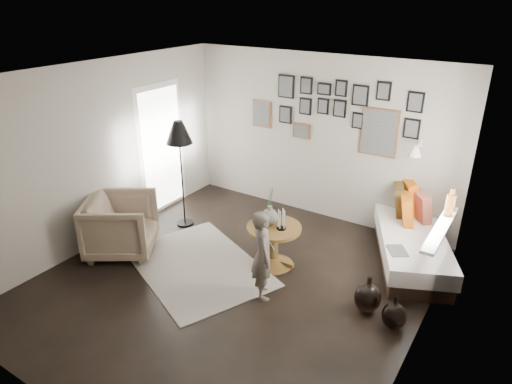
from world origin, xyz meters
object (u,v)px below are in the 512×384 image
Objects in this scene: demijohn_large at (367,298)px; magazine_basket at (101,239)px; daybed at (414,241)px; armchair at (121,225)px; child at (263,255)px; pedestal_table at (274,247)px; vase at (270,214)px; demijohn_small at (394,316)px; floor_lamp at (179,136)px.

magazine_basket is at bearing -167.78° from demijohn_large.
magazine_basket is at bearing -173.90° from daybed.
child is at bearing -118.42° from armchair.
armchair reaches higher than magazine_basket.
pedestal_table is 2.16m from armchair.
daybed reaches higher than armchair.
child reaches higher than armchair.
armchair is at bearing 56.69° from child.
vase is 0.57× the size of armchair.
magazine_basket is 4.05m from demijohn_small.
armchair is 2.23m from child.
floor_lamp is 4.03× the size of magazine_basket.
daybed is 1.56m from demijohn_small.
armchair is 0.80× the size of child.
demijohn_large is (3.21, -0.50, -1.28)m from floor_lamp.
daybed is 1.80× the size of child.
demijohn_large is (3.64, 0.79, -0.03)m from magazine_basket.
demijohn_small reaches higher than magazine_basket.
magazine_basket is at bearing -170.49° from demijohn_small.
demijohn_large is (3.40, 0.61, -0.24)m from armchair.
demijohn_small is (0.35, -0.12, -0.02)m from demijohn_large.
daybed is 4.44× the size of demijohn_large.
floor_lamp is 3.64× the size of demijohn_large.
magazine_basket is (-3.77, -2.21, -0.08)m from daybed.
pedestal_table is 0.78m from child.
magazine_basket is at bearing -108.71° from floor_lamp.
child is at bearing -64.83° from vase.
vase is at bearing -169.49° from daybed.
daybed is 1.22× the size of floor_lamp.
floor_lamp is at bearing 71.29° from magazine_basket.
daybed is 2.26m from child.
pedestal_table is at bearing 169.35° from demijohn_large.
vase is 2.12m from armchair.
magazine_basket is at bearing -153.28° from vase.
pedestal_table is 1.82m from demijohn_small.
vase is 0.46× the size of child.
daybed is at bearing 34.78° from vase.
demijohn_small is (3.99, 0.67, -0.05)m from magazine_basket.
daybed is 3.65m from floor_lamp.
daybed is at bearing 84.95° from demijohn_large.
vase is 0.78m from child.
child reaches higher than magazine_basket.
child is (2.22, 0.21, 0.15)m from armchair.
demijohn_large is at bearing -10.83° from vase.
daybed is 2.25× the size of armchair.
daybed is at bearing -74.16° from child.
demijohn_large is (1.50, -0.29, -0.56)m from vase.
armchair is at bearing -155.99° from pedestal_table.
daybed is 4.07m from armchair.
floor_lamp is at bearing 170.18° from demijohn_small.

